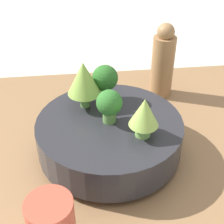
# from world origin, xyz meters

# --- Properties ---
(ground_plane) EXTENTS (6.00, 6.00, 0.00)m
(ground_plane) POSITION_xyz_m (0.00, 0.00, 0.00)
(ground_plane) COLOR beige
(table) EXTENTS (0.89, 0.63, 0.03)m
(table) POSITION_xyz_m (0.00, 0.00, 0.02)
(table) COLOR olive
(table) RESTS_ON ground_plane
(bowl) EXTENTS (0.28, 0.28, 0.08)m
(bowl) POSITION_xyz_m (-0.00, 0.03, 0.08)
(bowl) COLOR #28282D
(bowl) RESTS_ON table
(romanesco_piece_far) EXTENTS (0.05, 0.05, 0.08)m
(romanesco_piece_far) POSITION_xyz_m (-0.05, 0.08, 0.16)
(romanesco_piece_far) COLOR #7AB256
(romanesco_piece_far) RESTS_ON bowl
(romanesco_piece_near) EXTENTS (0.07, 0.07, 0.10)m
(romanesco_piece_near) POSITION_xyz_m (0.04, -0.02, 0.17)
(romanesco_piece_near) COLOR #609347
(romanesco_piece_near) RESTS_ON bowl
(broccoli_floret_front) EXTENTS (0.05, 0.05, 0.08)m
(broccoli_floret_front) POSITION_xyz_m (-0.00, -0.04, 0.16)
(broccoli_floret_front) COLOR #609347
(broccoli_floret_front) RESTS_ON bowl
(broccoli_floret_center) EXTENTS (0.05, 0.05, 0.07)m
(broccoli_floret_center) POSITION_xyz_m (-0.00, 0.03, 0.15)
(broccoli_floret_center) COLOR #609347
(broccoli_floret_center) RESTS_ON bowl
(pepper_mill) EXTENTS (0.06, 0.06, 0.19)m
(pepper_mill) POSITION_xyz_m (-0.16, -0.18, 0.12)
(pepper_mill) COLOR #997047
(pepper_mill) RESTS_ON table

